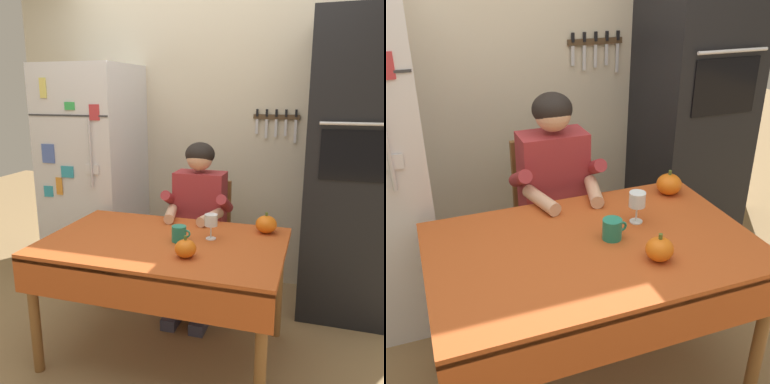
# 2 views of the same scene
# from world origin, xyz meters

# --- Properties ---
(back_wall_assembly) EXTENTS (3.70, 0.13, 2.60)m
(back_wall_assembly) POSITION_xyz_m (0.05, 1.35, 1.30)
(back_wall_assembly) COLOR beige
(back_wall_assembly) RESTS_ON ground
(wall_oven) EXTENTS (0.60, 0.64, 2.10)m
(wall_oven) POSITION_xyz_m (1.05, 1.00, 1.05)
(wall_oven) COLOR black
(wall_oven) RESTS_ON ground
(dining_table) EXTENTS (1.40, 0.90, 0.74)m
(dining_table) POSITION_xyz_m (0.00, 0.08, 0.66)
(dining_table) COLOR brown
(dining_table) RESTS_ON ground
(chair_behind_person) EXTENTS (0.40, 0.40, 0.93)m
(chair_behind_person) POSITION_xyz_m (0.03, 0.87, 0.51)
(chair_behind_person) COLOR brown
(chair_behind_person) RESTS_ON ground
(seated_person) EXTENTS (0.47, 0.55, 1.25)m
(seated_person) POSITION_xyz_m (0.03, 0.68, 0.74)
(seated_person) COLOR #38384C
(seated_person) RESTS_ON ground
(coffee_mug) EXTENTS (0.11, 0.09, 0.09)m
(coffee_mug) POSITION_xyz_m (0.09, 0.11, 0.79)
(coffee_mug) COLOR #237F66
(coffee_mug) RESTS_ON dining_table
(wine_glass) EXTENTS (0.08, 0.08, 0.15)m
(wine_glass) POSITION_xyz_m (0.26, 0.20, 0.85)
(wine_glass) COLOR white
(wine_glass) RESTS_ON dining_table
(pumpkin_large) EXTENTS (0.13, 0.13, 0.13)m
(pumpkin_large) POSITION_xyz_m (0.55, 0.41, 0.79)
(pumpkin_large) COLOR orange
(pumpkin_large) RESTS_ON dining_table
(pumpkin_medium) EXTENTS (0.11, 0.11, 0.12)m
(pumpkin_medium) POSITION_xyz_m (0.20, -0.11, 0.79)
(pumpkin_medium) COLOR orange
(pumpkin_medium) RESTS_ON dining_table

